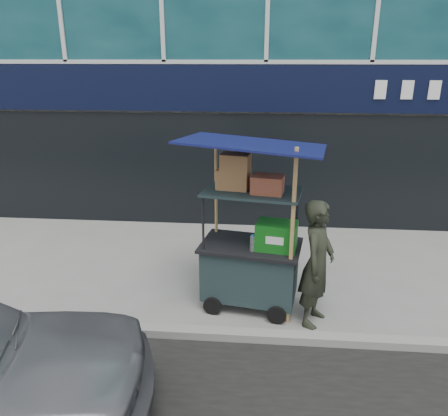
{
  "coord_description": "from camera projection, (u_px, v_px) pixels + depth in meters",
  "views": [
    {
      "loc": [
        -0.06,
        -5.04,
        3.53
      ],
      "look_at": [
        -0.59,
        1.2,
        1.33
      ],
      "focal_mm": 35.0,
      "sensor_mm": 36.0,
      "label": 1
    }
  ],
  "objects": [
    {
      "name": "ground",
      "position": [
        260.0,
        331.0,
        5.9
      ],
      "size": [
        80.0,
        80.0,
        0.0
      ],
      "primitive_type": "plane",
      "color": "slate",
      "rests_on": "ground"
    },
    {
      "name": "curb",
      "position": [
        260.0,
        336.0,
        5.69
      ],
      "size": [
        80.0,
        0.18,
        0.12
      ],
      "primitive_type": "cube",
      "color": "gray",
      "rests_on": "ground"
    },
    {
      "name": "vendor_cart",
      "position": [
        252.0,
        250.0,
        6.24
      ],
      "size": [
        2.06,
        1.62,
        2.53
      ],
      "rotation": [
        0.0,
        0.0,
        -0.17
      ],
      "color": "black",
      "rests_on": "ground"
    },
    {
      "name": "vendor_man",
      "position": [
        317.0,
        264.0,
        5.84
      ],
      "size": [
        0.65,
        0.76,
        1.78
      ],
      "primitive_type": "imported",
      "rotation": [
        0.0,
        0.0,
        1.16
      ],
      "color": "black",
      "rests_on": "ground"
    }
  ]
}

